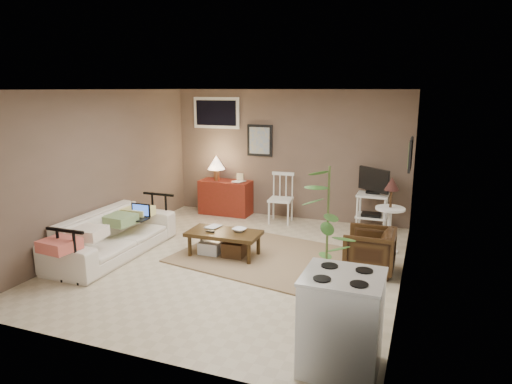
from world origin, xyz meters
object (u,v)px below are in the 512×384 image
at_px(potted_plant, 327,236).
at_px(armchair, 370,248).
at_px(red_console, 225,194).
at_px(sofa, 113,227).
at_px(tv_stand, 373,198).
at_px(coffee_table, 224,242).
at_px(stove, 341,322).
at_px(spindle_chair, 281,200).
at_px(side_table, 390,206).

bearing_deg(potted_plant, armchair, 77.15).
bearing_deg(potted_plant, red_console, 129.40).
distance_m(sofa, armchair, 3.69).
bearing_deg(potted_plant, tv_stand, 87.95).
bearing_deg(coffee_table, stove, -45.42).
xyz_separation_m(spindle_chair, tv_stand, (1.63, 0.04, 0.16)).
distance_m(side_table, stove, 3.19).
bearing_deg(potted_plant, side_table, 77.71).
relative_size(tv_stand, stove, 1.24).
bearing_deg(side_table, spindle_chair, 154.84).
bearing_deg(armchair, sofa, -79.60).
bearing_deg(sofa, coffee_table, -71.81).
relative_size(tv_stand, potted_plant, 0.66).
xyz_separation_m(coffee_table, sofa, (-1.55, -0.51, 0.20)).
bearing_deg(armchair, tv_stand, -174.43).
relative_size(coffee_table, spindle_chair, 1.18).
relative_size(coffee_table, red_console, 0.93).
relative_size(side_table, stove, 1.30).
height_order(red_console, potted_plant, potted_plant).
bearing_deg(tv_stand, red_console, 177.58).
bearing_deg(spindle_chair, armchair, -44.65).
xyz_separation_m(tv_stand, side_table, (0.37, -0.98, 0.13)).
height_order(coffee_table, side_table, side_table).
xyz_separation_m(sofa, red_console, (0.60, 2.65, -0.02)).
distance_m(red_console, side_table, 3.39).
xyz_separation_m(potted_plant, stove, (0.35, -0.97, -0.44)).
bearing_deg(tv_stand, coffee_table, -132.81).
relative_size(red_console, stove, 1.30).
height_order(spindle_chair, armchair, spindle_chair).
xyz_separation_m(coffee_table, potted_plant, (1.76, -1.17, 0.66)).
height_order(spindle_chair, stove, spindle_chair).
relative_size(coffee_table, armchair, 1.64).
xyz_separation_m(red_console, side_table, (3.20, -1.10, 0.31)).
relative_size(spindle_chair, potted_plant, 0.55).
distance_m(red_console, spindle_chair, 1.21).
height_order(armchair, potted_plant, potted_plant).
bearing_deg(coffee_table, armchair, 4.98).
height_order(red_console, armchair, red_console).
bearing_deg(sofa, stove, -113.95).
height_order(coffee_table, sofa, sofa).
bearing_deg(sofa, spindle_chair, -35.88).
distance_m(side_table, armchair, 0.96).
distance_m(red_console, tv_stand, 2.84).
xyz_separation_m(sofa, potted_plant, (3.31, -0.65, 0.46)).
bearing_deg(coffee_table, side_table, 24.95).
xyz_separation_m(sofa, side_table, (3.79, 1.55, 0.29)).
bearing_deg(side_table, sofa, -157.74).
bearing_deg(red_console, armchair, -32.97).
distance_m(sofa, tv_stand, 4.26).
bearing_deg(side_table, stove, -92.40).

